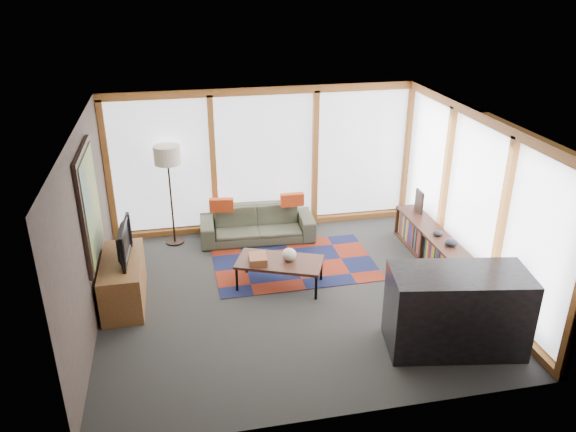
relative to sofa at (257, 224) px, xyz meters
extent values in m
plane|color=#2E2E2C|center=(0.24, -1.95, -0.29)|extent=(5.50, 5.50, 0.00)
cube|color=#3D312B|center=(-2.51, -1.95, 1.01)|extent=(0.04, 5.00, 2.60)
cube|color=#3D312B|center=(0.24, -4.45, 1.01)|extent=(5.50, 0.04, 2.60)
cube|color=silver|center=(0.24, -1.95, 2.31)|extent=(5.50, 5.00, 0.04)
cube|color=white|center=(0.24, 0.52, 1.01)|extent=(5.30, 0.02, 2.35)
cube|color=white|center=(2.96, -1.95, 1.01)|extent=(0.02, 4.80, 2.35)
cube|color=black|center=(-2.48, -1.65, 1.26)|extent=(0.05, 1.35, 1.55)
cube|color=#BBA311|center=(-2.45, -1.65, 1.26)|extent=(0.02, 1.20, 1.40)
cube|color=maroon|center=(0.45, -1.03, -0.28)|extent=(2.59, 1.68, 0.01)
imported|color=#3D3E2E|center=(0.00, 0.00, 0.00)|extent=(2.01, 0.87, 0.58)
cube|color=#B23814|center=(-0.60, 0.03, 0.40)|extent=(0.43, 0.19, 0.23)
cube|color=#B23814|center=(0.64, 0.02, 0.40)|extent=(0.41, 0.12, 0.23)
cube|color=brown|center=(-0.23, -1.62, 0.19)|extent=(0.28, 0.34, 0.11)
ellipsoid|color=beige|center=(0.23, -1.65, 0.23)|extent=(0.23, 0.23, 0.19)
ellipsoid|color=black|center=(2.71, -1.91, 0.30)|extent=(0.24, 0.24, 0.10)
ellipsoid|color=black|center=(2.66, -1.55, 0.29)|extent=(0.19, 0.19, 0.08)
cube|color=black|center=(2.75, -0.60, 0.45)|extent=(0.05, 0.30, 0.39)
cube|color=brown|center=(-2.18, -1.62, 0.05)|extent=(0.56, 1.34, 0.67)
imported|color=black|center=(-2.17, -1.59, 0.64)|extent=(0.16, 0.91, 0.52)
cube|color=black|center=(1.97, -3.55, 0.24)|extent=(1.78, 1.05, 1.06)
camera|label=1|loc=(-1.27, -8.89, 4.16)|focal=35.00mm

